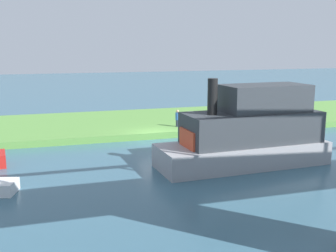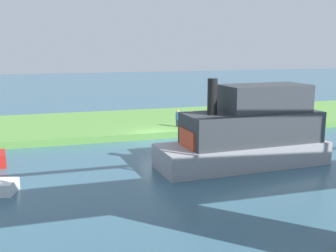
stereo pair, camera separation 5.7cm
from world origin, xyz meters
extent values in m
plane|color=#386075|center=(0.00, 0.00, 0.00)|extent=(160.00, 160.00, 0.00)
cube|color=#5B9342|center=(0.00, -6.00, 0.25)|extent=(80.00, 12.00, 0.50)
cylinder|color=#2D334C|center=(-2.37, -1.95, 0.78)|extent=(0.29, 0.29, 0.55)
cylinder|color=blue|center=(-2.37, -1.95, 1.35)|extent=(0.45, 0.45, 0.60)
sphere|color=tan|center=(-2.37, -1.95, 1.77)|extent=(0.24, 0.24, 0.24)
cylinder|color=brown|center=(-4.94, -1.86, 0.85)|extent=(0.20, 0.20, 0.71)
cube|color=#99999E|center=(-3.04, 8.24, 0.68)|extent=(10.42, 3.92, 1.37)
cube|color=#33383D|center=(-3.61, 8.21, 2.28)|extent=(8.35, 3.48, 1.83)
cube|color=#33383D|center=(-4.41, 8.17, 3.99)|extent=(5.25, 2.85, 1.60)
cylinder|color=black|center=(-0.99, 8.34, 4.22)|extent=(0.57, 0.57, 2.05)
cube|color=#D84C2D|center=(-0.31, 8.37, 1.88)|extent=(1.92, 2.14, 1.03)
camera|label=1|loc=(8.37, 30.06, 7.09)|focal=44.76mm
camera|label=2|loc=(8.31, 30.08, 7.09)|focal=44.76mm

